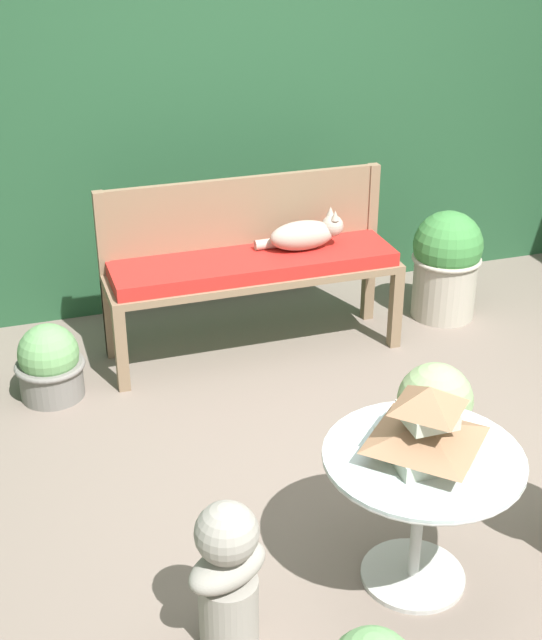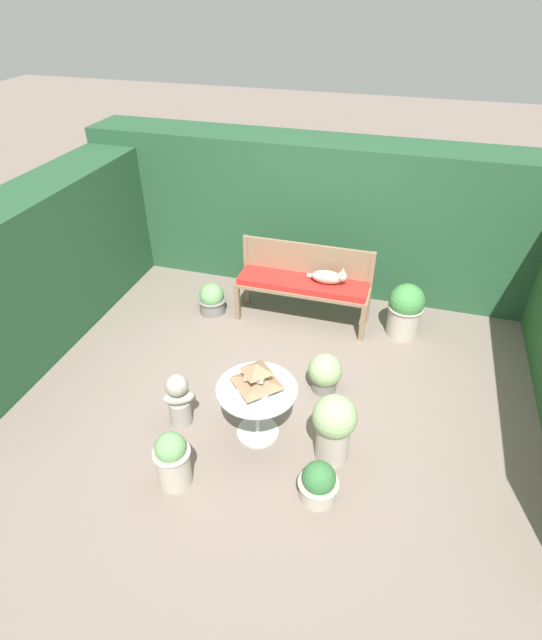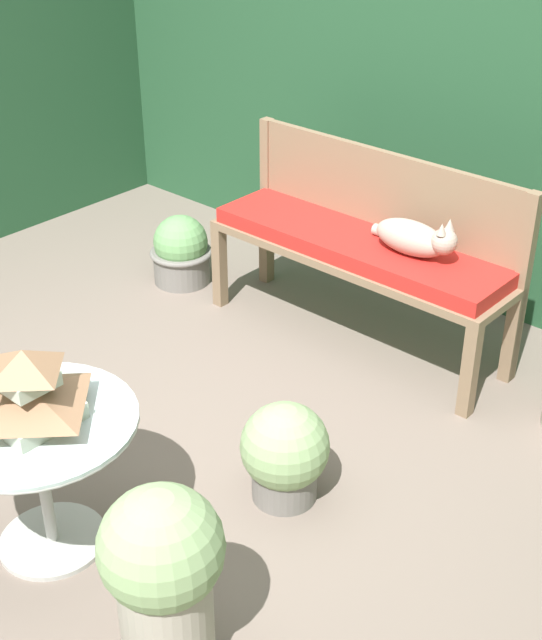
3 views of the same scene
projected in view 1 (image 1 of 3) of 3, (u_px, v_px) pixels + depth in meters
name	position (u px, v px, depth m)	size (l,w,h in m)	color
ground	(360.00, 475.00, 3.96)	(30.00, 30.00, 0.00)	#75665B
foliage_hedge_back	(218.00, 133.00, 5.51)	(6.40, 0.72, 1.90)	#234C2D
garden_bench	(254.00, 271.00, 4.76)	(1.59, 0.44, 0.57)	#7F664C
bench_backrest	(243.00, 222.00, 4.84)	(1.59, 0.06, 0.94)	#7F664C
cat	(306.00, 234.00, 4.79)	(0.48, 0.18, 0.21)	#A89989
patio_table	(421.00, 482.00, 3.18)	(0.72, 0.72, 0.56)	#B7B7B2
pagoda_birdhouse	(427.00, 426.00, 3.08)	(0.37, 0.37, 0.28)	#B2BCA8
garden_bust	(228.00, 573.00, 2.98)	(0.35, 0.28, 0.58)	gray
potted_plant_table_near	(434.00, 407.00, 4.07)	(0.35, 0.35, 0.42)	slate
potted_plant_bench_right	(446.00, 263.00, 5.24)	(0.41, 0.41, 0.65)	#ADA393
potted_plant_hedge_corner	(50.00, 364.00, 4.48)	(0.35, 0.35, 0.40)	slate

